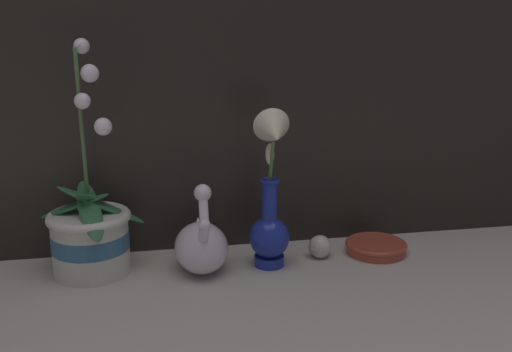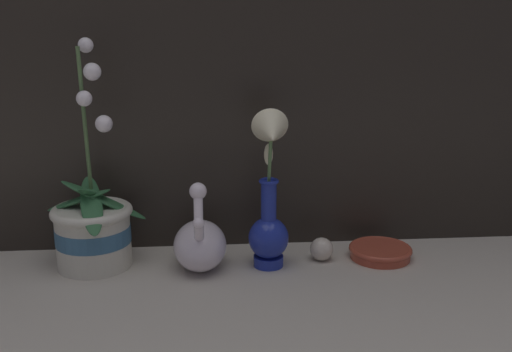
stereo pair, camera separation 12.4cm
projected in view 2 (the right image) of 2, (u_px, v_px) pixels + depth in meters
The scene contains 6 objects.
ground_plane at pixel (245, 284), 1.18m from camera, with size 2.80×2.80×0.00m, color #BCB2A3.
orchid_potted_plant at pixel (93, 227), 1.25m from camera, with size 0.22×0.22×0.47m.
swan_figurine at pixel (200, 242), 1.25m from camera, with size 0.11×0.19×0.20m.
blue_vase at pixel (269, 206), 1.22m from camera, with size 0.08×0.12×0.34m.
glass_sphere at pixel (322, 249), 1.29m from camera, with size 0.05×0.05×0.05m.
amber_dish at pixel (380, 251), 1.31m from camera, with size 0.14×0.14×0.03m.
Camera 2 is at (-0.07, -1.08, 0.51)m, focal length 42.00 mm.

